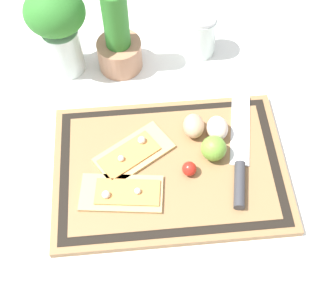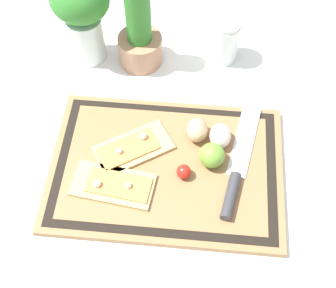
% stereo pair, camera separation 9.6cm
% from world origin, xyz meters
% --- Properties ---
extents(ground_plane, '(6.00, 6.00, 0.00)m').
position_xyz_m(ground_plane, '(0.00, 0.00, 0.00)').
color(ground_plane, white).
extents(cutting_board, '(0.48, 0.34, 0.02)m').
position_xyz_m(cutting_board, '(0.00, 0.00, 0.01)').
color(cutting_board, '#997047').
rests_on(cutting_board, ground_plane).
extents(pizza_slice_near, '(0.17, 0.10, 0.02)m').
position_xyz_m(pizza_slice_near, '(-0.10, -0.06, 0.02)').
color(pizza_slice_near, tan).
rests_on(pizza_slice_near, cutting_board).
extents(pizza_slice_far, '(0.18, 0.15, 0.02)m').
position_xyz_m(pizza_slice_far, '(-0.07, 0.03, 0.02)').
color(pizza_slice_far, tan).
rests_on(pizza_slice_far, cutting_board).
extents(knife, '(0.08, 0.28, 0.02)m').
position_xyz_m(knife, '(0.14, -0.02, 0.03)').
color(knife, silver).
rests_on(knife, cutting_board).
extents(egg_brown, '(0.04, 0.06, 0.04)m').
position_xyz_m(egg_brown, '(0.06, 0.08, 0.04)').
color(egg_brown, tan).
rests_on(egg_brown, cutting_board).
extents(egg_pink, '(0.04, 0.06, 0.04)m').
position_xyz_m(egg_pink, '(0.11, 0.07, 0.04)').
color(egg_pink, beige).
rests_on(egg_pink, cutting_board).
extents(lime, '(0.05, 0.05, 0.05)m').
position_xyz_m(lime, '(0.09, 0.02, 0.05)').
color(lime, '#70A838').
rests_on(lime, cutting_board).
extents(cherry_tomato_red, '(0.03, 0.03, 0.03)m').
position_xyz_m(cherry_tomato_red, '(0.04, -0.02, 0.03)').
color(cherry_tomato_red, red).
rests_on(cherry_tomato_red, cutting_board).
extents(herb_pot, '(0.10, 0.10, 0.22)m').
position_xyz_m(herb_pot, '(-0.09, 0.30, 0.08)').
color(herb_pot, '#AD7A5B').
rests_on(herb_pot, ground_plane).
extents(sauce_jar, '(0.07, 0.07, 0.11)m').
position_xyz_m(sauce_jar, '(0.11, 0.33, 0.05)').
color(sauce_jar, silver).
rests_on(sauce_jar, ground_plane).
extents(herb_glass, '(0.13, 0.12, 0.23)m').
position_xyz_m(herb_glass, '(-0.22, 0.31, 0.13)').
color(herb_glass, silver).
rests_on(herb_glass, ground_plane).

